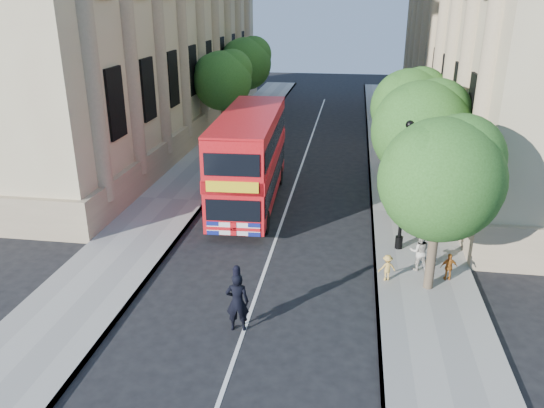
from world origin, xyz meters
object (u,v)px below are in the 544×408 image
at_px(double_decker_bus, 250,156).
at_px(police_constable, 237,302).
at_px(lamp_post, 404,192).
at_px(woman_pedestrian, 420,251).
at_px(box_van, 245,151).

distance_m(double_decker_bus, police_constable, 10.69).
bearing_deg(double_decker_bus, lamp_post, -34.21).
height_order(double_decker_bus, woman_pedestrian, double_decker_bus).
xyz_separation_m(box_van, police_constable, (2.71, -14.53, -0.55)).
xyz_separation_m(double_decker_bus, police_constable, (1.64, -10.46, -1.47)).
relative_size(police_constable, woman_pedestrian, 1.29).
bearing_deg(woman_pedestrian, lamp_post, -74.39).
distance_m(box_van, police_constable, 14.79).
bearing_deg(box_van, lamp_post, -45.76).
distance_m(lamp_post, box_van, 11.47).
height_order(lamp_post, box_van, lamp_post).
bearing_deg(double_decker_bus, police_constable, -83.80).
bearing_deg(police_constable, woman_pedestrian, -147.51).
xyz_separation_m(police_constable, woman_pedestrian, (5.77, 4.54, -0.09)).
xyz_separation_m(lamp_post, police_constable, (-5.19, -6.27, -1.55)).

